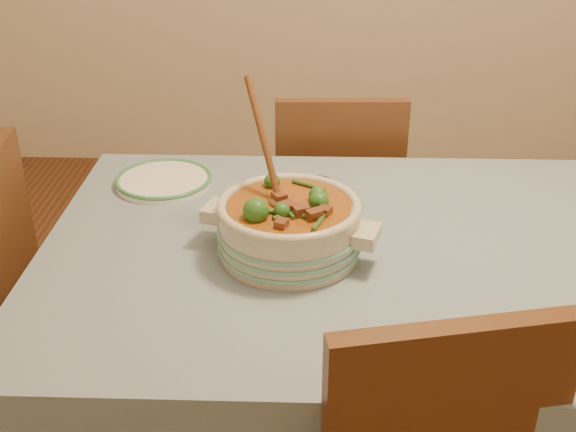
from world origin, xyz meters
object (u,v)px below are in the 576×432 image
(white_plate, at_px, (164,180))
(condiment_bowl, at_px, (316,190))
(dining_table, at_px, (390,279))
(chair_far, at_px, (337,197))
(stew_casserole, at_px, (289,222))

(white_plate, bearing_deg, condiment_bowl, -10.96)
(white_plate, bearing_deg, dining_table, -28.36)
(white_plate, bearing_deg, chair_far, 40.63)
(stew_casserole, relative_size, chair_far, 0.47)
(stew_casserole, bearing_deg, dining_table, 8.97)
(dining_table, height_order, condiment_bowl, condiment_bowl)
(white_plate, relative_size, chair_far, 0.32)
(stew_casserole, relative_size, white_plate, 1.44)
(dining_table, distance_m, stew_casserole, 0.30)
(chair_far, bearing_deg, stew_casserole, 78.06)
(dining_table, height_order, chair_far, chair_far)
(condiment_bowl, bearing_deg, dining_table, -53.39)
(dining_table, xyz_separation_m, chair_far, (-0.11, 0.76, -0.16))
(condiment_bowl, bearing_deg, stew_casserole, -102.56)
(stew_casserole, xyz_separation_m, chair_far, (0.14, 0.80, -0.33))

